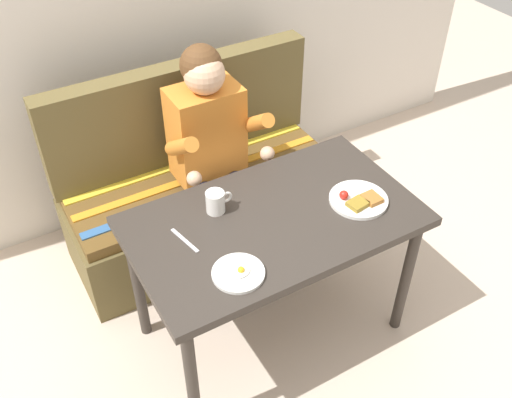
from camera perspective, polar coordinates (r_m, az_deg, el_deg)
name	(u,v)px	position (r m, az deg, el deg)	size (l,w,h in m)	color
ground_plane	(271,327)	(2.94, 1.50, -12.44)	(8.00, 8.00, 0.00)	beige
table	(274,232)	(2.45, 1.75, -3.25)	(1.20, 0.70, 0.73)	#332D27
couch	(200,190)	(3.17, -5.55, 0.85)	(1.44, 0.56, 1.00)	brown
person	(213,143)	(2.80, -4.23, 5.47)	(0.45, 0.61, 1.21)	orange
plate_breakfast	(359,199)	(2.50, 10.10, -0.05)	(0.25, 0.25, 0.05)	white
plate_eggs	(238,273)	(2.17, -1.74, -7.24)	(0.20, 0.20, 0.04)	white
coffee_mug	(216,201)	(2.40, -3.96, -0.23)	(0.12, 0.08, 0.10)	white
fork	(185,240)	(2.31, -7.00, -4.05)	(0.01, 0.17, 0.01)	silver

